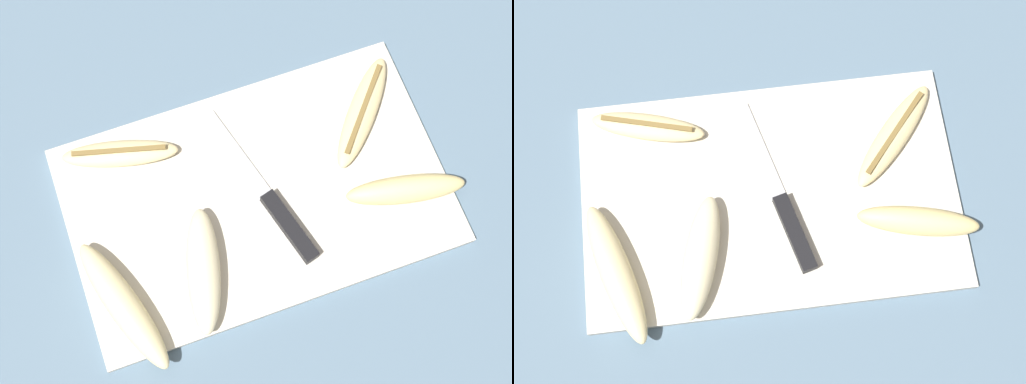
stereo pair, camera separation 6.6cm
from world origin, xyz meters
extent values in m
plane|color=slate|center=(0.00, 0.00, 0.00)|extent=(4.00, 4.00, 0.00)
cube|color=beige|center=(0.00, 0.00, 0.01)|extent=(0.50, 0.31, 0.01)
cube|color=black|center=(0.03, -0.06, 0.02)|extent=(0.05, 0.11, 0.02)
cube|color=#B7BABF|center=(-0.01, 0.06, 0.01)|extent=(0.06, 0.15, 0.00)
ellipsoid|color=beige|center=(-0.15, 0.11, 0.02)|extent=(0.16, 0.08, 0.02)
cube|color=olive|center=(-0.15, 0.11, 0.03)|extent=(0.12, 0.04, 0.00)
ellipsoid|color=beige|center=(-0.21, -0.09, 0.03)|extent=(0.10, 0.20, 0.04)
ellipsoid|color=#EDD689|center=(0.19, -0.07, 0.03)|extent=(0.16, 0.07, 0.04)
ellipsoid|color=beige|center=(-0.10, -0.08, 0.03)|extent=(0.08, 0.17, 0.04)
ellipsoid|color=beige|center=(0.18, 0.06, 0.02)|extent=(0.14, 0.16, 0.02)
cube|color=brown|center=(0.18, 0.06, 0.03)|extent=(0.10, 0.11, 0.00)
camera|label=1|loc=(-0.10, -0.28, 0.92)|focal=50.00mm
camera|label=2|loc=(-0.04, -0.29, 0.92)|focal=50.00mm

